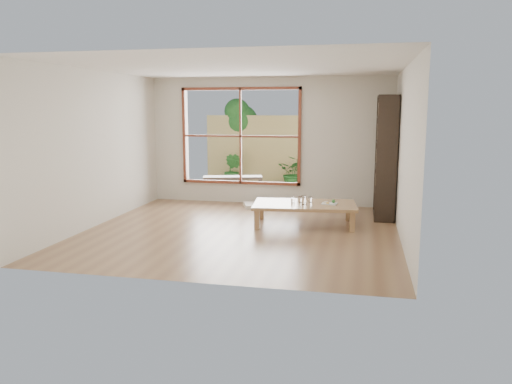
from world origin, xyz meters
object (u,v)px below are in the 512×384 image
at_px(low_table, 305,206).
at_px(bookshelf, 386,157).
at_px(food_tray, 330,203).
at_px(garden_bench, 233,179).

relative_size(low_table, bookshelf, 0.82).
height_order(bookshelf, food_tray, bookshelf).
xyz_separation_m(low_table, bookshelf, (1.35, 0.94, 0.77)).
xyz_separation_m(low_table, garden_bench, (-1.94, 2.56, 0.06)).
bearing_deg(low_table, garden_bench, 121.12).
distance_m(low_table, food_tray, 0.44).
xyz_separation_m(low_table, food_tray, (0.43, 0.02, 0.06)).
bearing_deg(garden_bench, bookshelf, -41.69).
xyz_separation_m(bookshelf, food_tray, (-0.92, -0.91, -0.71)).
bearing_deg(bookshelf, garden_bench, 153.74).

